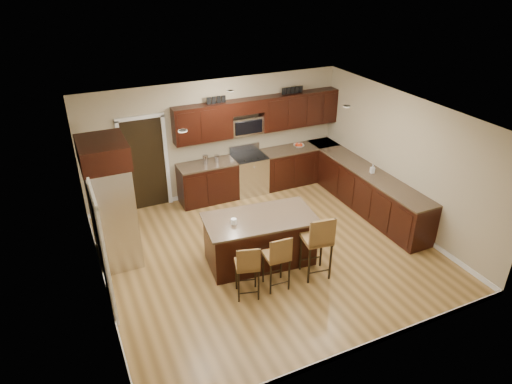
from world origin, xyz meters
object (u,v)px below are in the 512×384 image
stool_left (248,266)px  stool_right (318,240)px  stool_mid (278,256)px  refrigerator (111,202)px  island (260,241)px  range (249,174)px

stool_left → stool_right: 1.31m
stool_left → stool_mid: bearing=15.1°
stool_mid → refrigerator: size_ratio=0.44×
island → stool_mid: (-0.07, -0.84, 0.22)m
range → refrigerator: size_ratio=0.47×
range → stool_right: stool_right is taller
range → stool_right: size_ratio=0.90×
stool_left → stool_mid: size_ratio=0.97×
range → island: size_ratio=0.53×
range → stool_mid: 3.60m
island → stool_right: size_ratio=1.69×
island → refrigerator: bearing=160.0°
island → refrigerator: refrigerator is taller
stool_left → refrigerator: 2.71m
stool_right → refrigerator: size_ratio=0.52×
island → stool_mid: size_ratio=1.99×
island → refrigerator: 2.73m
range → stool_mid: bearing=-106.3°
stool_mid → stool_right: stool_right is taller
island → stool_left: size_ratio=2.04×
island → refrigerator: size_ratio=0.88×
stool_mid → refrigerator: (-2.29, 2.00, 0.55)m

